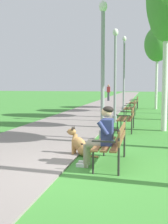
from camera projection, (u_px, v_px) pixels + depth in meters
ground_plane at (79, 173)px, 5.43m from camera, size 120.00×120.00×0.00m
paved_path at (115, 100)px, 29.17m from camera, size 3.26×60.00×0.04m
park_bench_near at (113, 141)px, 5.92m from camera, size 0.55×1.50×0.85m
park_bench_mid at (128, 117)px, 10.24m from camera, size 0.55×1.50×0.85m
park_bench_far at (131, 107)px, 14.61m from camera, size 0.55×1.50×0.85m
park_bench_furthest at (135, 102)px, 19.14m from camera, size 0.55×1.50×0.85m
person_seated_on_near_bench at (102, 134)px, 5.75m from camera, size 0.74×0.49×1.25m
dog_shepherd at (81, 145)px, 6.67m from camera, size 0.83×0.37×0.71m
lamp_post_near at (103, 70)px, 8.35m from camera, size 0.24×0.24×4.08m
lamp_post_mid at (115, 74)px, 12.40m from camera, size 0.24×0.24×4.07m
lamp_post_far at (124, 73)px, 17.49m from camera, size 0.24×0.24×4.60m
birch_tree_sixth at (157, 45)px, 18.82m from camera, size 1.72×1.80×5.47m
pedestrian_distant at (108, 93)px, 28.01m from camera, size 0.32×0.22×1.65m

